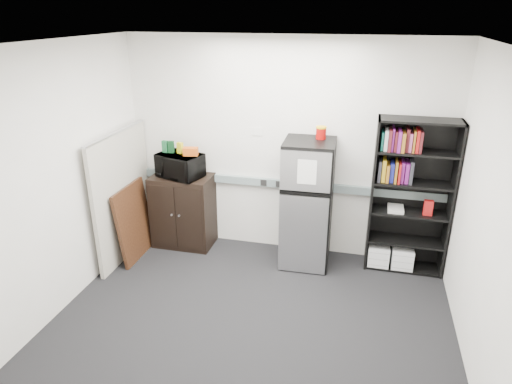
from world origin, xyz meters
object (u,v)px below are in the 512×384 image
cabinet (183,211)px  bookshelf (409,194)px  cubicle_partition (123,195)px  refrigerator (307,204)px  microwave (180,166)px

cabinet → bookshelf: bearing=1.3°
cubicle_partition → refrigerator: cubicle_partition is taller
refrigerator → bookshelf: bearing=5.5°
cubicle_partition → refrigerator: (2.25, 0.34, -0.03)m
microwave → bookshelf: bearing=18.3°
cubicle_partition → refrigerator: bearing=8.6°
cabinet → microwave: size_ratio=1.76×
cabinet → microwave: 0.63m
microwave → cubicle_partition: bearing=-129.7°
bookshelf → cubicle_partition: 3.45m
microwave → refrigerator: (1.64, -0.06, -0.34)m
microwave → refrigerator: size_ratio=0.35×
cubicle_partition → refrigerator: size_ratio=1.04×
cabinet → refrigerator: 1.67m
cubicle_partition → cabinet: cubicle_partition is taller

